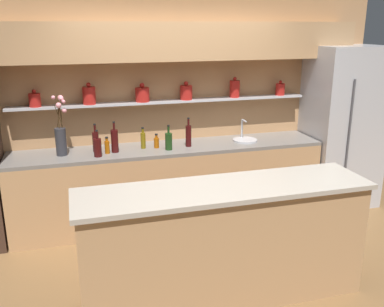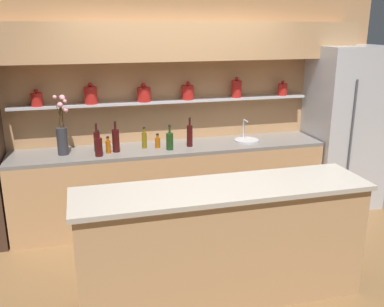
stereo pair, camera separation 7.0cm
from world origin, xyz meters
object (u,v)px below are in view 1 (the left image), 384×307
object	(u,v)px
flower_vase	(61,135)
bottle_wine_0	(188,135)
bottle_sauce_7	(156,142)
bottle_wine_3	(98,147)
bottle_wine_6	(96,141)
bottle_oil_2	(143,140)
sink_fixture	(245,139)
bottle_wine_4	(169,141)
refrigerator	(342,127)
bottle_wine_1	(115,141)
bottle_sauce_5	(107,147)

from	to	relation	value
flower_vase	bottle_wine_0	world-z (taller)	flower_vase
bottle_wine_0	bottle_sauce_7	size ratio (longest dim) A/B	2.06
bottle_wine_3	bottle_wine_6	size ratio (longest dim) A/B	0.92
flower_vase	bottle_wine_6	bearing A→B (deg)	6.27
bottle_oil_2	bottle_sauce_7	world-z (taller)	bottle_oil_2
bottle_wine_6	sink_fixture	bearing A→B (deg)	-0.93
bottle_wine_4	bottle_wine_6	bearing A→B (deg)	169.00
refrigerator	sink_fixture	world-z (taller)	refrigerator
bottle_oil_2	bottle_wine_3	size ratio (longest dim) A/B	0.84
flower_vase	bottle_wine_0	size ratio (longest dim) A/B	1.91
flower_vase	bottle_wine_4	bearing A→B (deg)	-5.67
bottle_wine_1	bottle_sauce_5	size ratio (longest dim) A/B	1.85
bottle_wine_3	bottle_wine_6	bearing A→B (deg)	91.52
bottle_wine_3	bottle_sauce_7	distance (m)	0.69
sink_fixture	bottle_wine_0	xyz separation A→B (m)	(-0.72, -0.05, 0.11)
refrigerator	bottle_sauce_7	world-z (taller)	refrigerator
flower_vase	bottle_oil_2	distance (m)	0.89
refrigerator	flower_vase	bearing A→B (deg)	179.36
sink_fixture	bottle_wine_4	size ratio (longest dim) A/B	1.03
flower_vase	bottle_wine_6	world-z (taller)	flower_vase
refrigerator	bottle_sauce_7	bearing A→B (deg)	179.15
bottle_sauce_5	bottle_sauce_7	xyz separation A→B (m)	(0.56, 0.07, -0.01)
bottle_oil_2	bottle_sauce_5	world-z (taller)	bottle_oil_2
bottle_sauce_5	bottle_wine_6	world-z (taller)	bottle_wine_6
flower_vase	bottle_sauce_7	world-z (taller)	flower_vase
bottle_wine_4	bottle_wine_0	bearing A→B (deg)	15.95
flower_vase	bottle_wine_0	distance (m)	1.40
refrigerator	bottle_wine_6	size ratio (longest dim) A/B	6.47
flower_vase	bottle_wine_4	world-z (taller)	flower_vase
refrigerator	sink_fixture	bearing A→B (deg)	177.87
bottle_wine_1	bottle_oil_2	xyz separation A→B (m)	(0.32, 0.07, -0.03)
sink_fixture	bottle_wine_3	distance (m)	1.77
refrigerator	bottle_wine_3	xyz separation A→B (m)	(-3.07, -0.12, 0.01)
flower_vase	bottle_sauce_5	size ratio (longest dim) A/B	3.47
flower_vase	sink_fixture	distance (m)	2.13
bottle_wine_1	flower_vase	bearing A→B (deg)	175.37
flower_vase	bottle_wine_0	bearing A→B (deg)	-1.74
bottle_oil_2	bottle_wine_4	size ratio (longest dim) A/B	0.86
bottle_wine_0	bottle_sauce_5	bearing A→B (deg)	-178.14
bottle_wine_4	bottle_sauce_7	distance (m)	0.17
bottle_wine_1	bottle_sauce_7	size ratio (longest dim) A/B	2.10
bottle_oil_2	sink_fixture	bearing A→B (deg)	-0.57
bottle_wine_0	bottle_sauce_5	xyz separation A→B (m)	(-0.93, -0.03, -0.05)
sink_fixture	bottle_sauce_7	xyz separation A→B (m)	(-1.09, -0.01, 0.04)
bottle_wine_0	bottle_wine_3	bearing A→B (deg)	-173.48
bottle_wine_0	bottle_sauce_7	bearing A→B (deg)	173.79
bottle_wine_3	bottle_sauce_5	xyz separation A→B (m)	(0.11, 0.09, -0.03)
bottle_wine_0	bottle_wine_1	world-z (taller)	bottle_wine_1
bottle_wine_6	bottle_sauce_7	xyz separation A→B (m)	(0.67, -0.04, -0.05)
bottle_oil_2	bottle_wine_4	xyz separation A→B (m)	(0.26, -0.14, 0.00)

